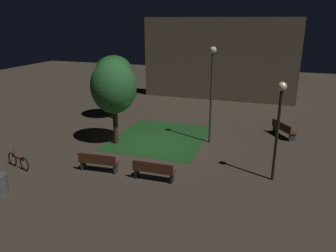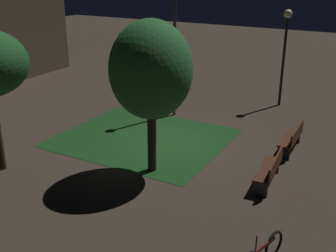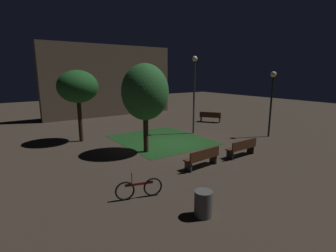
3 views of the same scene
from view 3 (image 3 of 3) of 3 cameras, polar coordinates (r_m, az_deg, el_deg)
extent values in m
plane|color=#3D3328|center=(15.40, 1.27, -3.83)|extent=(60.00, 60.00, 0.00)
cube|color=#194219|center=(16.15, -1.49, -3.07)|extent=(5.11, 5.93, 0.01)
cube|color=#422314|center=(11.56, 7.46, -6.98)|extent=(1.83, 0.61, 0.06)
cube|color=#422314|center=(11.36, 8.26, -6.13)|extent=(1.80, 0.19, 0.40)
cube|color=#2D2D33|center=(11.11, 4.54, -9.03)|extent=(0.11, 0.39, 0.42)
cube|color=#2D2D33|center=(12.21, 10.04, -7.23)|extent=(0.11, 0.39, 0.42)
cube|color=#422314|center=(13.44, 15.93, -4.65)|extent=(1.81, 0.51, 0.06)
cube|color=#422314|center=(13.25, 16.70, -3.89)|extent=(1.80, 0.09, 0.40)
cube|color=black|center=(12.91, 13.65, -6.32)|extent=(0.09, 0.39, 0.42)
cube|color=black|center=(14.12, 17.90, -4.99)|extent=(0.09, 0.39, 0.42)
cube|color=#422314|center=(22.14, 9.45, 2.04)|extent=(1.42, 1.75, 0.06)
cube|color=#422314|center=(21.90, 9.37, 2.55)|extent=(1.08, 1.51, 0.40)
cube|color=#2D2D33|center=(22.34, 7.42, 1.57)|extent=(0.36, 0.29, 0.42)
cube|color=#2D2D33|center=(22.05, 11.47, 1.29)|extent=(0.36, 0.29, 0.42)
cylinder|color=#38281C|center=(13.47, -4.98, -0.63)|extent=(0.27, 0.27, 2.52)
ellipsoid|color=#28662D|center=(13.19, -5.13, 7.56)|extent=(2.42, 2.42, 2.88)
cylinder|color=#2D2116|center=(16.43, -19.02, 1.33)|extent=(0.25, 0.25, 2.69)
ellipsoid|color=#1E5623|center=(16.21, -19.50, 8.30)|extent=(2.38, 2.38, 1.94)
cylinder|color=#333338|center=(17.54, 5.81, 6.19)|extent=(0.12, 0.12, 4.90)
sphere|color=#F4E5B2|center=(17.48, 6.00, 14.69)|extent=(0.36, 0.36, 0.36)
cylinder|color=black|center=(17.89, 21.93, 3.90)|extent=(0.12, 0.12, 3.90)
sphere|color=#F4E5B2|center=(17.75, 22.46, 10.62)|extent=(0.36, 0.36, 0.36)
cylinder|color=#4C4C4C|center=(7.90, 7.88, -16.77)|extent=(0.54, 0.54, 0.78)
torus|color=black|center=(9.00, -3.39, -13.39)|extent=(0.65, 0.24, 0.66)
torus|color=black|center=(8.82, -9.58, -14.09)|extent=(0.65, 0.24, 0.66)
cube|color=maroon|center=(8.82, -6.48, -12.70)|extent=(0.93, 0.30, 0.08)
cylinder|color=maroon|center=(8.69, -8.09, -11.55)|extent=(0.03, 0.03, 0.40)
cube|color=brown|center=(25.59, -12.62, 9.77)|extent=(12.76, 0.80, 6.71)
camera|label=1|loc=(15.42, 71.49, 12.92)|focal=35.07mm
camera|label=2|loc=(6.60, -71.55, 20.23)|focal=44.77mm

